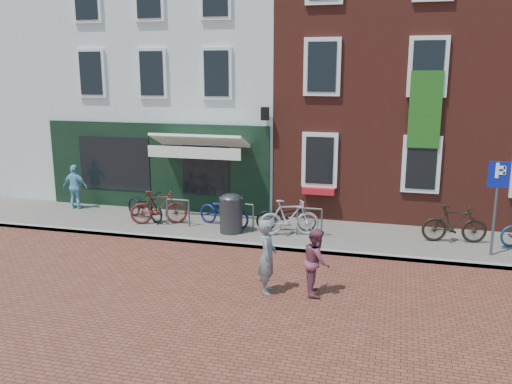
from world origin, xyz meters
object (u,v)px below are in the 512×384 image
(parking_sign, at_px, (497,191))
(bicycle_5, at_px, (454,224))
(boy, at_px, (317,261))
(bicycle_0, at_px, (145,205))
(bicycle_1, at_px, (159,207))
(bicycle_2, at_px, (224,211))
(bicycle_4, at_px, (286,216))
(cafe_person, at_px, (75,187))
(litter_bin, at_px, (231,211))
(woman, at_px, (267,256))
(bicycle_3, at_px, (289,218))

(parking_sign, height_order, bicycle_5, parking_sign)
(boy, height_order, bicycle_0, boy)
(bicycle_1, xyz_separation_m, bicycle_2, (1.99, 0.32, -0.05))
(bicycle_2, height_order, bicycle_4, same)
(boy, distance_m, cafe_person, 10.12)
(litter_bin, relative_size, cafe_person, 0.81)
(bicycle_0, bearing_deg, bicycle_2, -62.15)
(woman, relative_size, bicycle_0, 0.92)
(bicycle_4, bearing_deg, bicycle_3, -168.91)
(boy, height_order, bicycle_5, boy)
(parking_sign, height_order, bicycle_1, parking_sign)
(woman, bearing_deg, bicycle_1, 39.37)
(litter_bin, relative_size, woman, 0.75)
(parking_sign, bearing_deg, litter_bin, 178.41)
(bicycle_2, distance_m, bicycle_4, 1.94)
(bicycle_2, xyz_separation_m, bicycle_5, (6.58, 0.10, 0.05))
(cafe_person, relative_size, bicycle_4, 0.85)
(bicycle_0, relative_size, bicycle_1, 1.03)
(bicycle_2, relative_size, bicycle_3, 1.03)
(cafe_person, bearing_deg, woman, 146.29)
(woman, xyz_separation_m, bicycle_2, (-2.39, 4.30, -0.25))
(parking_sign, relative_size, cafe_person, 1.61)
(parking_sign, relative_size, woman, 1.49)
(cafe_person, bearing_deg, boy, 150.43)
(woman, relative_size, bicycle_3, 0.95)
(bicycle_4, bearing_deg, parking_sign, -108.00)
(woman, bearing_deg, parking_sign, -63.31)
(bicycle_4, bearing_deg, litter_bin, 98.22)
(bicycle_4, distance_m, bicycle_5, 4.64)
(litter_bin, distance_m, woman, 4.22)
(bicycle_2, height_order, bicycle_5, bicycle_5)
(bicycle_3, bearing_deg, bicycle_4, 2.26)
(bicycle_3, bearing_deg, cafe_person, 62.28)
(boy, xyz_separation_m, bicycle_5, (3.15, 4.19, -0.11))
(bicycle_3, bearing_deg, bicycle_0, 65.20)
(bicycle_1, relative_size, bicycle_3, 1.00)
(bicycle_0, xyz_separation_m, bicycle_4, (4.55, -0.07, 0.00))
(woman, bearing_deg, bicycle_5, -51.94)
(bicycle_1, xyz_separation_m, bicycle_4, (3.93, 0.26, -0.05))
(bicycle_1, bearing_deg, bicycle_2, -100.59)
(bicycle_0, bearing_deg, litter_bin, -72.87)
(bicycle_2, bearing_deg, boy, -122.97)
(bicycle_3, relative_size, bicycle_5, 1.00)
(bicycle_0, distance_m, bicycle_3, 4.72)
(bicycle_3, distance_m, bicycle_5, 4.52)
(litter_bin, distance_m, bicycle_1, 2.41)
(woman, relative_size, boy, 1.12)
(bicycle_1, height_order, bicycle_4, bicycle_1)
(litter_bin, height_order, bicycle_1, litter_bin)
(parking_sign, distance_m, bicycle_1, 9.49)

